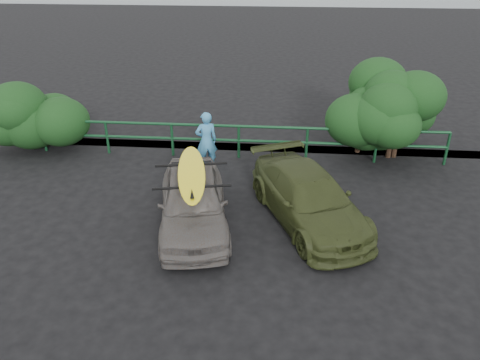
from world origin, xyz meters
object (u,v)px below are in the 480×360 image
object	(u,v)px
guardrail	(205,140)
sedan	(193,202)
surfboard	(191,172)
olive_vehicle	(309,198)
man	(206,141)

from	to	relation	value
guardrail	sedan	size ratio (longest dim) A/B	3.77
surfboard	sedan	bearing A→B (deg)	-114.92
olive_vehicle	man	size ratio (longest dim) A/B	2.43
sedan	man	bearing A→B (deg)	81.86
sedan	man	size ratio (longest dim) A/B	2.22
guardrail	surfboard	bearing A→B (deg)	-85.45
olive_vehicle	man	distance (m)	3.77
guardrail	surfboard	size ratio (longest dim) A/B	4.90
man	guardrail	bearing A→B (deg)	-98.44
sedan	man	world-z (taller)	man
guardrail	man	xyz separation A→B (m)	(0.16, -0.78, 0.32)
guardrail	olive_vehicle	xyz separation A→B (m)	(2.90, -3.36, 0.07)
sedan	man	distance (m)	3.05
olive_vehicle	man	bearing A→B (deg)	113.25
surfboard	man	bearing A→B (deg)	81.86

